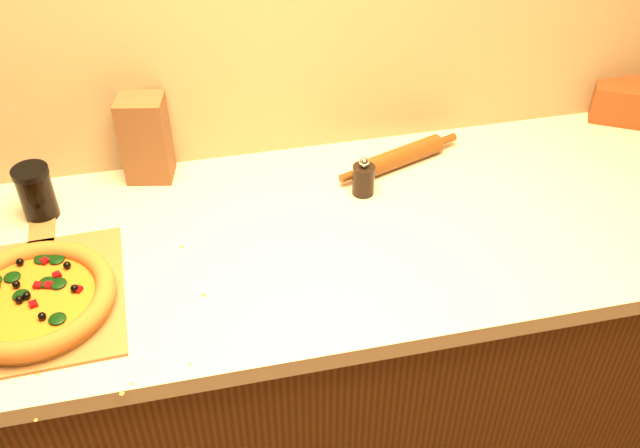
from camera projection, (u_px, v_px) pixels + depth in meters
The scene contains 9 objects.
cabinet at pixel (295, 375), 1.82m from camera, with size 2.80×0.65×0.86m, color #42270E.
countertop at pixel (291, 242), 1.53m from camera, with size 2.84×0.68×0.04m, color beige.
pizza_peel at pixel (38, 295), 1.37m from camera, with size 0.34×0.49×0.01m.
pizza at pixel (33, 299), 1.33m from camera, with size 0.30×0.30×0.04m.
bottle_cap at pixel (101, 307), 1.35m from camera, with size 0.03×0.03×0.01m, color black.
pepper_grinder at pixel (363, 179), 1.61m from camera, with size 0.05×0.05×0.10m.
rolling_pin at pixel (400, 157), 1.70m from camera, with size 0.33×0.13×0.05m.
paper_bag at pixel (146, 139), 1.62m from camera, with size 0.10×0.08×0.21m, color brown.
dark_jar at pixel (36, 193), 1.53m from camera, with size 0.08×0.08×0.12m.
Camera 1 is at (-0.19, 0.28, 1.88)m, focal length 40.00 mm.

